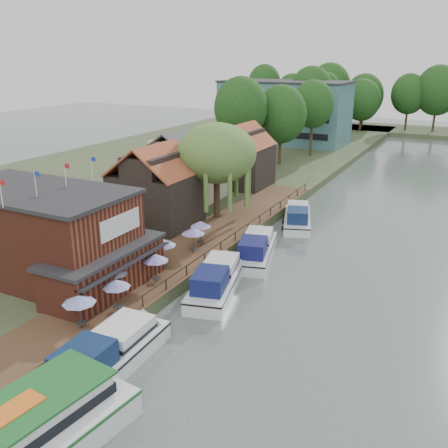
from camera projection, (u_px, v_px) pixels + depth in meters
The scene contains 28 objects.
ground at pixel (222, 325), 35.31m from camera, with size 260.00×260.00×0.00m, color #495552.
land_bank at pixel (155, 174), 77.62m from camera, with size 50.00×140.00×1.00m, color #384728.
quay_deck at pixel (195, 247), 46.86m from camera, with size 6.00×50.00×0.10m, color #47301E.
quay_rail at pixel (223, 245), 45.96m from camera, with size 0.20×49.00×1.00m, color black, non-canonical shape.
pub at pixel (57, 236), 39.05m from camera, with size 20.00×11.00×7.30m, color maroon, non-canonical shape.
hotel_block at pixel (285, 112), 101.46m from camera, with size 25.40×12.40×12.30m, color #38666B, non-canonical shape.
cottage_a at pixel (156, 185), 51.91m from camera, with size 8.60×7.60×8.50m, color black, non-canonical shape.
cottage_b at pixel (182, 165), 61.63m from camera, with size 9.60×8.60×8.50m, color beige, non-canonical shape.
cottage_c at pixel (243, 155), 67.47m from camera, with size 7.60×7.60×8.50m, color black, non-canonical shape.
willow at pixel (217, 171), 53.86m from camera, with size 8.60×8.60×10.43m, color #476B2D, non-canonical shape.
umbrella_0 at pixel (80, 312), 32.43m from camera, with size 2.21×2.21×2.38m, color #1B3F95, non-canonical shape.
umbrella_1 at pixel (117, 295), 34.65m from camera, with size 2.00×2.00×2.38m, color navy, non-canonical shape.
umbrella_2 at pixel (115, 282), 36.70m from camera, with size 1.95×1.95×2.38m, color navy, non-canonical shape.
umbrella_3 at pixel (156, 268), 39.05m from camera, with size 2.10×2.10×2.38m, color navy, non-canonical shape.
umbrella_4 at pixel (163, 252), 42.16m from camera, with size 2.29×2.29×2.38m, color navy, non-canonical shape.
umbrella_5 at pixel (193, 240), 44.91m from camera, with size 2.12×2.12×2.38m, color navy, non-canonical shape.
umbrella_6 at pixel (201, 233), 46.73m from camera, with size 1.98×1.98×2.38m, color navy, non-canonical shape.
cruiser_0 at pixel (107, 350), 29.92m from camera, with size 3.51×10.85×2.67m, color silver, non-canonical shape.
cruiser_1 at pixel (216, 277), 39.91m from camera, with size 3.42×10.56×2.59m, color silver, non-canonical shape.
cruiser_2 at pixel (256, 246), 46.51m from camera, with size 3.33×10.30×2.51m, color silver, non-canonical shape.
cruiser_3 at pixel (298, 215), 55.63m from camera, with size 3.21×9.92×2.41m, color silver, non-canonical shape.
swan at pixel (101, 393), 27.83m from camera, with size 0.44×0.44×0.44m, color white.
bank_tree_0 at pixel (241, 124), 76.67m from camera, with size 8.17×8.17×14.20m, color #143811, non-canonical shape.
bank_tree_1 at pixel (281, 125), 80.13m from camera, with size 8.11×8.11×12.81m, color #143811, non-canonical shape.
bank_tree_2 at pixel (312, 118), 87.55m from camera, with size 7.24×7.24×13.18m, color #143811, non-canonical shape.
bank_tree_3 at pixel (311, 103), 105.12m from camera, with size 8.96×8.96×15.11m, color #143811, non-canonical shape.
bank_tree_4 at pixel (325, 102), 114.69m from camera, with size 6.54×6.54×13.53m, color #143811, non-canonical shape.
bank_tree_5 at pixel (362, 105), 117.07m from camera, with size 8.48×8.48×11.99m, color #143811, non-canonical shape.
Camera 1 is at (14.41, -27.59, 18.14)m, focal length 40.00 mm.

